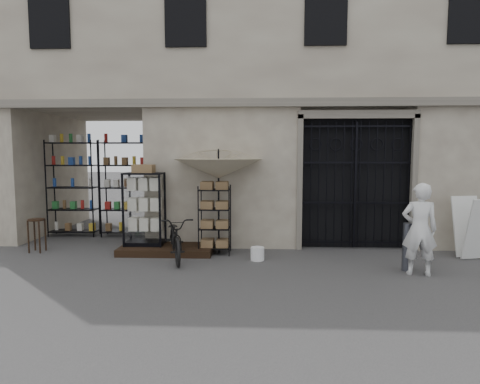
{
  "coord_description": "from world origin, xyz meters",
  "views": [
    {
      "loc": [
        -0.44,
        -6.91,
        2.14
      ],
      "look_at": [
        -0.8,
        1.4,
        1.35
      ],
      "focal_mm": 30.0,
      "sensor_mm": 36.0,
      "label": 1
    }
  ],
  "objects_px": {
    "display_cabinet": "(144,213)",
    "shopkeeper": "(418,274)",
    "bicycle": "(176,259)",
    "easel_sign": "(473,228)",
    "wire_rack": "(215,220)",
    "market_umbrella": "(218,163)",
    "steel_bollard": "(407,247)",
    "wooden_stool": "(37,235)",
    "white_bucket": "(257,254)"
  },
  "relations": [
    {
      "from": "display_cabinet",
      "to": "shopkeeper",
      "type": "bearing_deg",
      "value": 4.93
    },
    {
      "from": "bicycle",
      "to": "easel_sign",
      "type": "bearing_deg",
      "value": -13.74
    },
    {
      "from": "display_cabinet",
      "to": "bicycle",
      "type": "bearing_deg",
      "value": -18.18
    },
    {
      "from": "display_cabinet",
      "to": "wire_rack",
      "type": "xyz_separation_m",
      "value": [
        1.56,
        -0.11,
        -0.14
      ]
    },
    {
      "from": "market_umbrella",
      "to": "easel_sign",
      "type": "height_order",
      "value": "market_umbrella"
    },
    {
      "from": "wire_rack",
      "to": "steel_bollard",
      "type": "relative_size",
      "value": 1.67
    },
    {
      "from": "wooden_stool",
      "to": "easel_sign",
      "type": "height_order",
      "value": "easel_sign"
    },
    {
      "from": "shopkeeper",
      "to": "easel_sign",
      "type": "height_order",
      "value": "easel_sign"
    },
    {
      "from": "market_umbrella",
      "to": "steel_bollard",
      "type": "xyz_separation_m",
      "value": [
        3.58,
        -1.19,
        -1.5
      ]
    },
    {
      "from": "steel_bollard",
      "to": "wooden_stool",
      "type": "bearing_deg",
      "value": 171.84
    },
    {
      "from": "bicycle",
      "to": "wooden_stool",
      "type": "xyz_separation_m",
      "value": [
        -3.16,
        0.5,
        0.38
      ]
    },
    {
      "from": "bicycle",
      "to": "shopkeeper",
      "type": "distance_m",
      "value": 4.59
    },
    {
      "from": "steel_bollard",
      "to": "easel_sign",
      "type": "xyz_separation_m",
      "value": [
        1.66,
        0.91,
        0.2
      ]
    },
    {
      "from": "display_cabinet",
      "to": "easel_sign",
      "type": "xyz_separation_m",
      "value": [
        6.87,
        -0.32,
        -0.22
      ]
    },
    {
      "from": "wire_rack",
      "to": "market_umbrella",
      "type": "xyz_separation_m",
      "value": [
        0.08,
        0.07,
        1.22
      ]
    },
    {
      "from": "display_cabinet",
      "to": "market_umbrella",
      "type": "distance_m",
      "value": 1.96
    },
    {
      "from": "bicycle",
      "to": "easel_sign",
      "type": "height_order",
      "value": "easel_sign"
    },
    {
      "from": "wooden_stool",
      "to": "white_bucket",
      "type": "bearing_deg",
      "value": -5.74
    },
    {
      "from": "market_umbrella",
      "to": "bicycle",
      "type": "height_order",
      "value": "market_umbrella"
    },
    {
      "from": "white_bucket",
      "to": "steel_bollard",
      "type": "xyz_separation_m",
      "value": [
        2.74,
        -0.6,
        0.31
      ]
    },
    {
      "from": "display_cabinet",
      "to": "easel_sign",
      "type": "bearing_deg",
      "value": 17.8
    },
    {
      "from": "bicycle",
      "to": "wooden_stool",
      "type": "distance_m",
      "value": 3.22
    },
    {
      "from": "easel_sign",
      "to": "display_cabinet",
      "type": "bearing_deg",
      "value": 166.07
    },
    {
      "from": "display_cabinet",
      "to": "shopkeeper",
      "type": "height_order",
      "value": "display_cabinet"
    },
    {
      "from": "bicycle",
      "to": "wooden_stool",
      "type": "height_order",
      "value": "bicycle"
    },
    {
      "from": "steel_bollard",
      "to": "shopkeeper",
      "type": "bearing_deg",
      "value": -65.56
    },
    {
      "from": "market_umbrella",
      "to": "steel_bollard",
      "type": "bearing_deg",
      "value": -18.39
    },
    {
      "from": "easel_sign",
      "to": "shopkeeper",
      "type": "bearing_deg",
      "value": -154.35
    },
    {
      "from": "white_bucket",
      "to": "wooden_stool",
      "type": "bearing_deg",
      "value": 174.26
    },
    {
      "from": "wooden_stool",
      "to": "steel_bollard",
      "type": "relative_size",
      "value": 0.83
    },
    {
      "from": "shopkeeper",
      "to": "wooden_stool",
      "type": "bearing_deg",
      "value": -0.92
    },
    {
      "from": "display_cabinet",
      "to": "steel_bollard",
      "type": "distance_m",
      "value": 5.38
    },
    {
      "from": "market_umbrella",
      "to": "white_bucket",
      "type": "distance_m",
      "value": 2.08
    },
    {
      "from": "steel_bollard",
      "to": "shopkeeper",
      "type": "relative_size",
      "value": 0.54
    },
    {
      "from": "steel_bollard",
      "to": "easel_sign",
      "type": "relative_size",
      "value": 0.71
    },
    {
      "from": "wooden_stool",
      "to": "easel_sign",
      "type": "xyz_separation_m",
      "value": [
        9.22,
        -0.17,
        0.26
      ]
    },
    {
      "from": "display_cabinet",
      "to": "white_bucket",
      "type": "bearing_deg",
      "value": 6.14
    },
    {
      "from": "white_bucket",
      "to": "steel_bollard",
      "type": "height_order",
      "value": "steel_bollard"
    },
    {
      "from": "wire_rack",
      "to": "easel_sign",
      "type": "relative_size",
      "value": 1.19
    },
    {
      "from": "display_cabinet",
      "to": "wire_rack",
      "type": "bearing_deg",
      "value": 16.37
    },
    {
      "from": "white_bucket",
      "to": "bicycle",
      "type": "height_order",
      "value": "bicycle"
    },
    {
      "from": "bicycle",
      "to": "wooden_stool",
      "type": "bearing_deg",
      "value": 154.07
    },
    {
      "from": "shopkeeper",
      "to": "easel_sign",
      "type": "bearing_deg",
      "value": -134.14
    },
    {
      "from": "market_umbrella",
      "to": "shopkeeper",
      "type": "bearing_deg",
      "value": -21.28
    },
    {
      "from": "market_umbrella",
      "to": "wooden_stool",
      "type": "height_order",
      "value": "market_umbrella"
    },
    {
      "from": "wire_rack",
      "to": "steel_bollard",
      "type": "xyz_separation_m",
      "value": [
        3.66,
        -1.12,
        -0.28
      ]
    },
    {
      "from": "white_bucket",
      "to": "bicycle",
      "type": "distance_m",
      "value": 1.67
    },
    {
      "from": "bicycle",
      "to": "easel_sign",
      "type": "xyz_separation_m",
      "value": [
        6.06,
        0.33,
        0.64
      ]
    },
    {
      "from": "bicycle",
      "to": "shopkeeper",
      "type": "bearing_deg",
      "value": -27.29
    },
    {
      "from": "market_umbrella",
      "to": "bicycle",
      "type": "distance_m",
      "value": 2.19
    }
  ]
}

